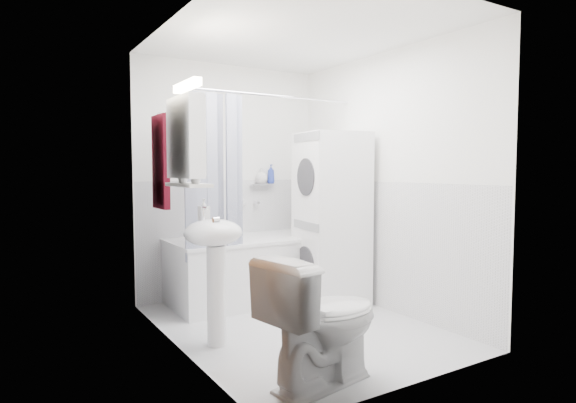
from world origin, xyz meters
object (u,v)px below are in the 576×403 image
bathtub (254,265)px  washer_dryer (331,219)px  sink (214,252)px  toilet (322,320)px

bathtub → washer_dryer: size_ratio=1.00×
sink → toilet: sink is taller
bathtub → toilet: toilet is taller
washer_dryer → toilet: bearing=-120.5°
toilet → washer_dryer: bearing=-48.4°
sink → washer_dryer: size_ratio=0.62×
toilet → sink: bearing=7.8°
bathtub → washer_dryer: 0.91m
washer_dryer → toilet: (-1.13, -1.42, -0.44)m
bathtub → toilet: bearing=-105.6°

